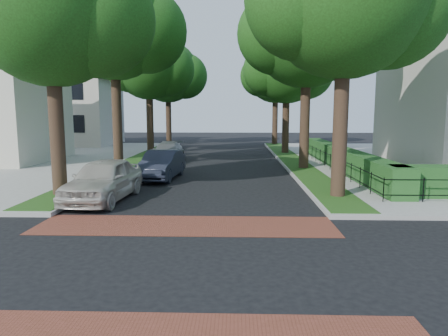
# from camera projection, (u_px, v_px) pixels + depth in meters

# --- Properties ---
(ground) EXTENTS (120.00, 120.00, 0.00)m
(ground) POSITION_uv_depth(u_px,v_px,m) (167.00, 266.00, 8.87)
(ground) COLOR black
(ground) RESTS_ON ground
(crosswalk_far) EXTENTS (9.00, 2.20, 0.01)m
(crosswalk_far) POSITION_uv_depth(u_px,v_px,m) (185.00, 225.00, 12.04)
(crosswalk_far) COLOR brown
(crosswalk_far) RESTS_ON ground
(grass_strip_ne) EXTENTS (1.60, 29.80, 0.02)m
(grass_strip_ne) POSITION_uv_depth(u_px,v_px,m) (292.00, 160.00, 27.59)
(grass_strip_ne) COLOR #1D4213
(grass_strip_ne) RESTS_ON sidewalk_ne
(grass_strip_nw) EXTENTS (1.60, 29.80, 0.02)m
(grass_strip_nw) POSITION_uv_depth(u_px,v_px,m) (137.00, 159.00, 27.92)
(grass_strip_nw) COLOR #1D4213
(grass_strip_nw) RESTS_ON sidewalk_nw
(tree_right_mid) EXTENTS (8.25, 7.09, 11.22)m
(tree_right_mid) POSITION_uv_depth(u_px,v_px,m) (308.00, 31.00, 22.70)
(tree_right_mid) COLOR black
(tree_right_mid) RESTS_ON sidewalk_ne
(tree_right_far) EXTENTS (7.25, 6.23, 9.74)m
(tree_right_far) POSITION_uv_depth(u_px,v_px,m) (288.00, 68.00, 31.73)
(tree_right_far) COLOR black
(tree_right_far) RESTS_ON sidewalk_ne
(tree_right_back) EXTENTS (7.50, 6.45, 10.20)m
(tree_right_back) POSITION_uv_depth(u_px,v_px,m) (277.00, 74.00, 40.60)
(tree_right_back) COLOR black
(tree_right_back) RESTS_ON sidewalk_ne
(tree_left_near) EXTENTS (7.50, 6.45, 10.20)m
(tree_left_near) POSITION_uv_depth(u_px,v_px,m) (55.00, 10.00, 15.19)
(tree_left_near) COLOR black
(tree_left_near) RESTS_ON sidewalk_nw
(tree_left_mid) EXTENTS (8.00, 6.88, 11.48)m
(tree_left_mid) POSITION_uv_depth(u_px,v_px,m) (117.00, 26.00, 22.98)
(tree_left_mid) COLOR black
(tree_left_mid) RESTS_ON sidewalk_nw
(tree_left_far) EXTENTS (7.00, 6.02, 9.86)m
(tree_left_far) POSITION_uv_depth(u_px,v_px,m) (150.00, 66.00, 32.03)
(tree_left_far) COLOR black
(tree_left_far) RESTS_ON sidewalk_nw
(tree_left_back) EXTENTS (7.75, 6.66, 10.44)m
(tree_left_back) POSITION_uv_depth(u_px,v_px,m) (169.00, 73.00, 40.92)
(tree_left_back) COLOR black
(tree_left_back) RESTS_ON sidewalk_nw
(hedge_main_road) EXTENTS (1.00, 18.00, 1.20)m
(hedge_main_road) POSITION_uv_depth(u_px,v_px,m) (341.00, 158.00, 23.38)
(hedge_main_road) COLOR #19491D
(hedge_main_road) RESTS_ON sidewalk_ne
(fence_main_road) EXTENTS (0.06, 18.00, 0.90)m
(fence_main_road) POSITION_uv_depth(u_px,v_px,m) (328.00, 160.00, 23.43)
(fence_main_road) COLOR black
(fence_main_road) RESTS_ON sidewalk_ne
(house_left_far) EXTENTS (10.00, 9.00, 10.14)m
(house_left_far) POSITION_uv_depth(u_px,v_px,m) (68.00, 96.00, 40.32)
(house_left_far) COLOR beige
(house_left_far) RESTS_ON sidewalk_nw
(parked_car_front) EXTENTS (2.26, 4.91, 1.63)m
(parked_car_front) POSITION_uv_depth(u_px,v_px,m) (103.00, 180.00, 15.38)
(parked_car_front) COLOR beige
(parked_car_front) RESTS_ON ground
(parked_car_middle) EXTENTS (1.92, 4.55, 1.46)m
(parked_car_middle) POSITION_uv_depth(u_px,v_px,m) (162.00, 165.00, 20.44)
(parked_car_middle) COLOR #222633
(parked_car_middle) RESTS_ON ground
(parked_car_rear) EXTENTS (1.94, 4.61, 1.33)m
(parked_car_rear) POSITION_uv_depth(u_px,v_px,m) (168.00, 152.00, 27.70)
(parked_car_rear) COLOR slate
(parked_car_rear) RESTS_ON ground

